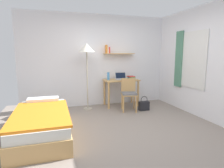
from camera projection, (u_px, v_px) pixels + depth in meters
The scene contains 11 objects.
ground_plane at pixel (123, 130), 3.79m from camera, with size 5.28×5.28×0.00m, color gray.
wall_back at pixel (99, 61), 5.50m from camera, with size 4.40×0.27×2.60m.
wall_right at pixel (208, 63), 4.22m from camera, with size 0.10×4.40×2.60m.
bed at pixel (42, 123), 3.51m from camera, with size 0.95×1.95×0.54m.
desk at pixel (121, 85), 5.46m from camera, with size 0.97×0.55×0.77m.
desk_chair at pixel (129, 93), 5.02m from camera, with size 0.49×0.50×0.85m.
standing_lamp at pixel (87, 51), 4.96m from camera, with size 0.42×0.42×1.76m.
laptop at pixel (121, 77), 5.51m from camera, with size 0.34×0.21×0.20m.
water_bottle at pixel (108, 76), 5.34m from camera, with size 0.07×0.07×0.22m, color #4C99DB.
book_stack at pixel (131, 77), 5.58m from camera, with size 0.20×0.25×0.08m.
handbag at pixel (144, 105), 5.07m from camera, with size 0.28×0.13×0.38m.
Camera 1 is at (-1.29, -3.37, 1.50)m, focal length 30.40 mm.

